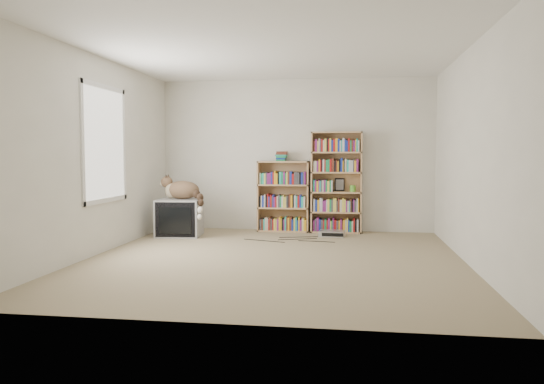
# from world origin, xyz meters

# --- Properties ---
(floor) EXTENTS (4.50, 5.00, 0.01)m
(floor) POSITION_xyz_m (0.00, 0.00, 0.00)
(floor) COLOR #998967
(floor) RESTS_ON ground
(wall_back) EXTENTS (4.50, 0.02, 2.50)m
(wall_back) POSITION_xyz_m (0.00, 2.50, 1.25)
(wall_back) COLOR beige
(wall_back) RESTS_ON floor
(wall_front) EXTENTS (4.50, 0.02, 2.50)m
(wall_front) POSITION_xyz_m (0.00, -2.50, 1.25)
(wall_front) COLOR beige
(wall_front) RESTS_ON floor
(wall_left) EXTENTS (0.02, 5.00, 2.50)m
(wall_left) POSITION_xyz_m (-2.25, 0.00, 1.25)
(wall_left) COLOR beige
(wall_left) RESTS_ON floor
(wall_right) EXTENTS (0.02, 5.00, 2.50)m
(wall_right) POSITION_xyz_m (2.25, 0.00, 1.25)
(wall_right) COLOR beige
(wall_right) RESTS_ON floor
(ceiling) EXTENTS (4.50, 5.00, 0.02)m
(ceiling) POSITION_xyz_m (0.00, 0.00, 2.50)
(ceiling) COLOR white
(ceiling) RESTS_ON wall_back
(window) EXTENTS (0.02, 1.22, 1.52)m
(window) POSITION_xyz_m (-2.24, 0.20, 1.40)
(window) COLOR white
(window) RESTS_ON wall_left
(crt_tv) EXTENTS (0.71, 0.66, 0.57)m
(crt_tv) POSITION_xyz_m (-1.72, 1.61, 0.28)
(crt_tv) COLOR #969698
(crt_tv) RESTS_ON floor
(cat) EXTENTS (0.78, 0.56, 0.62)m
(cat) POSITION_xyz_m (-1.62, 1.60, 0.68)
(cat) COLOR #322014
(cat) RESTS_ON crt_tv
(bookcase_tall) EXTENTS (0.81, 0.30, 1.63)m
(bookcase_tall) POSITION_xyz_m (0.68, 2.36, 0.78)
(bookcase_tall) COLOR #AA8355
(bookcase_tall) RESTS_ON floor
(bookcase_short) EXTENTS (0.84, 0.30, 1.16)m
(bookcase_short) POSITION_xyz_m (-0.18, 2.36, 0.53)
(bookcase_short) COLOR #AA8355
(bookcase_short) RESTS_ON floor
(book_stack) EXTENTS (0.19, 0.24, 0.16)m
(book_stack) POSITION_xyz_m (-0.21, 2.36, 1.24)
(book_stack) COLOR #A41516
(book_stack) RESTS_ON bookcase_short
(green_mug) EXTENTS (0.09, 0.09, 0.10)m
(green_mug) POSITION_xyz_m (0.94, 2.34, 0.72)
(green_mug) COLOR #5CB634
(green_mug) RESTS_ON bookcase_tall
(framed_print) EXTENTS (0.16, 0.05, 0.21)m
(framed_print) POSITION_xyz_m (0.73, 2.44, 0.77)
(framed_print) COLOR black
(framed_print) RESTS_ON bookcase_tall
(dvd_player) EXTENTS (0.41, 0.31, 0.09)m
(dvd_player) POSITION_xyz_m (0.63, 1.90, 0.04)
(dvd_player) COLOR #ADADB2
(dvd_player) RESTS_ON floor
(wall_outlet) EXTENTS (0.01, 0.08, 0.13)m
(wall_outlet) POSITION_xyz_m (-2.24, 1.95, 0.32)
(wall_outlet) COLOR silver
(wall_outlet) RESTS_ON wall_left
(floor_cables) EXTENTS (1.20, 0.70, 0.01)m
(floor_cables) POSITION_xyz_m (-0.15, 1.46, 0.00)
(floor_cables) COLOR black
(floor_cables) RESTS_ON floor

